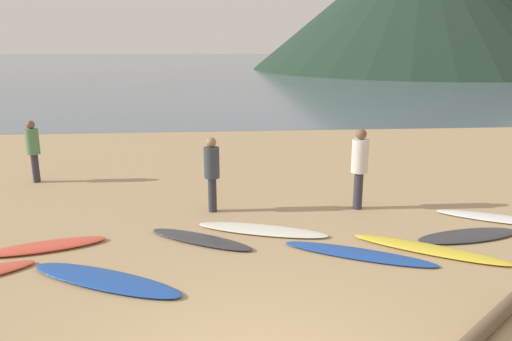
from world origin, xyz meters
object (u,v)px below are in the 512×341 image
Objects in this scene: surfboard_5 at (359,254)px; person_2 at (360,162)px; surfboard_8 at (496,218)px; surfboard_6 at (429,249)px; surfboard_3 at (200,239)px; surfboard_4 at (262,230)px; surfboard_2 at (105,280)px; person_0 at (33,146)px; surfboard_7 at (468,236)px; surfboard_1 at (46,246)px; person_1 at (212,168)px; driftwood_log at (493,320)px.

person_2 is at bearing 101.11° from surfboard_5.
surfboard_6 is at bearing -116.81° from surfboard_8.
surfboard_3 is 1.19m from surfboard_4.
surfboard_2 and surfboard_6 have the same top height.
person_0 is at bearing 163.78° from surfboard_4.
surfboard_3 is at bearing 167.18° from surfboard_7.
surfboard_1 reaches higher than surfboard_8.
surfboard_2 is 1.52× the size of person_2.
person_0 is (-1.57, 4.22, 0.87)m from surfboard_1.
surfboard_3 is 5.94m from person_0.
person_1 is 5.83m from driftwood_log.
surfboard_8 is 1.43× the size of person_1.
surfboard_6 is at bearing -161.06° from surfboard_7.
person_0 is 5.08m from person_1.
surfboard_6 is at bearing -22.94° from surfboard_1.
surfboard_7 is at bearing -18.07° from surfboard_1.
surfboard_4 is 1.91m from surfboard_5.
surfboard_3 is 1.20× the size of person_2.
person_1 reaches higher than surfboard_7.
person_2 is (4.62, 2.93, 0.97)m from surfboard_2.
person_2 is at bearing -2.04° from surfboard_1.
surfboard_3 is at bearing 140.85° from driftwood_log.
surfboard_8 is 1.44× the size of person_0.
surfboard_6 is (5.23, 0.68, -0.00)m from surfboard_2.
surfboard_2 is at bearing -78.47° from person_1.
surfboard_2 reaches higher than surfboard_5.
surfboard_1 is 0.97× the size of surfboard_7.
driftwood_log is (1.07, -2.21, 0.07)m from surfboard_5.
person_1 is at bearing 118.77° from person_0.
surfboard_3 is 0.81× the size of surfboard_5.
person_0 is at bearing -171.10° from surfboard_8.
surfboard_3 is 3.94m from surfboard_6.
surfboard_5 is (1.50, -1.17, -0.01)m from surfboard_4.
surfboard_8 is (3.19, 1.43, 0.00)m from surfboard_5.
person_2 is at bearing 55.78° from surfboard_3.
person_1 reaches higher than driftwood_log.
surfboard_6 is at bearing 6.88° from person_1.
driftwood_log is (3.71, -3.02, 0.06)m from surfboard_3.
surfboard_2 is 1.30× the size of driftwood_log.
surfboard_2 is 1.29× the size of surfboard_7.
surfboard_4 reaches higher than surfboard_5.
person_0 is 0.91× the size of person_2.
person_2 is at bearing 138.11° from surfboard_6.
person_1 reaches higher than surfboard_8.
surfboard_6 is at bearing 117.66° from person_0.
surfboard_6 is 4.42m from person_1.
person_1 is at bearing 113.42° from surfboard_3.
surfboard_3 is 1.03× the size of driftwood_log.
person_1 is at bearing 148.58° from surfboard_7.
surfboard_4 is 2.60m from person_2.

